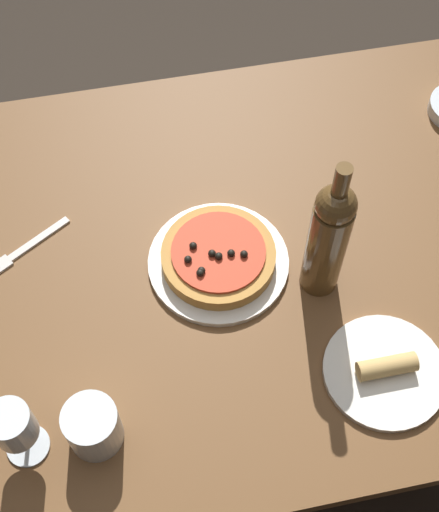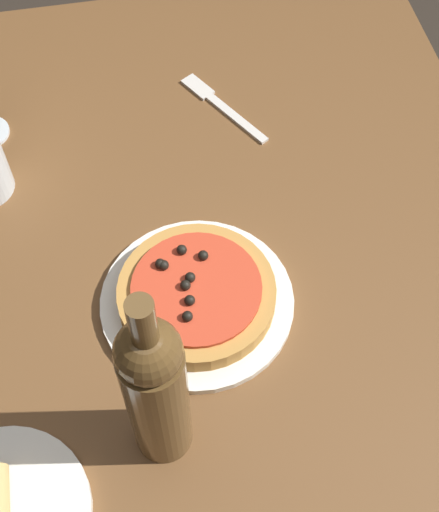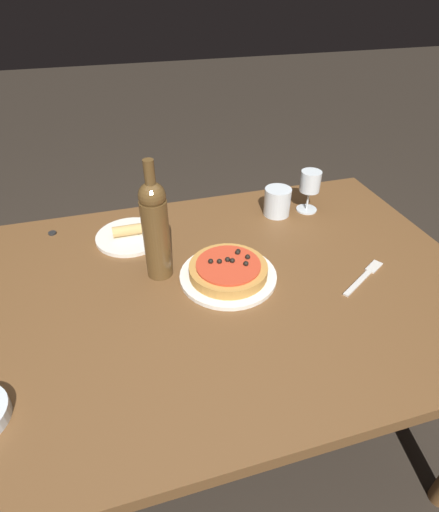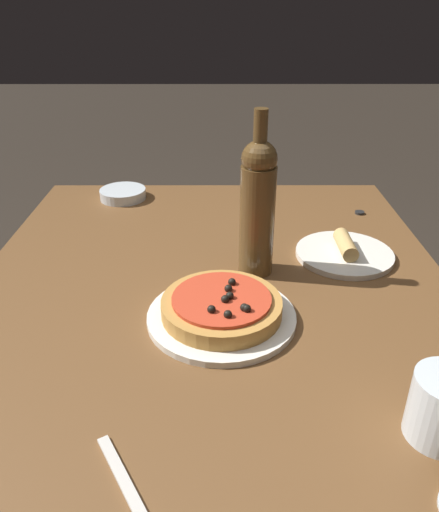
{
  "view_description": "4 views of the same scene",
  "coord_description": "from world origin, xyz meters",
  "px_view_note": "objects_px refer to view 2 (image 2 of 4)",
  "views": [
    {
      "loc": [
        -0.14,
        -0.68,
        1.87
      ],
      "look_at": [
        -0.01,
        -0.03,
        0.79
      ],
      "focal_mm": 50.0,
      "sensor_mm": 36.0,
      "label": 1
    },
    {
      "loc": [
        0.46,
        -0.07,
        1.58
      ],
      "look_at": [
        -0.06,
        0.02,
        0.76
      ],
      "focal_mm": 50.0,
      "sensor_mm": 36.0,
      "label": 2
    },
    {
      "loc": [
        0.25,
        0.77,
        1.42
      ],
      "look_at": [
        0.01,
        -0.05,
        0.79
      ],
      "focal_mm": 28.0,
      "sensor_mm": 36.0,
      "label": 3
    },
    {
      "loc": [
        -0.72,
        -0.01,
        1.25
      ],
      "look_at": [
        0.03,
        -0.01,
        0.84
      ],
      "focal_mm": 35.0,
      "sensor_mm": 36.0,
      "label": 4
    }
  ],
  "objects_px": {
    "dining_table": "(211,336)",
    "fork": "(219,104)",
    "pizza": "(196,293)",
    "wine_bottle": "(155,390)",
    "dinner_plate": "(197,302)"
  },
  "relations": [
    {
      "from": "pizza",
      "to": "fork",
      "type": "bearing_deg",
      "value": 164.64
    },
    {
      "from": "pizza",
      "to": "dinner_plate",
      "type": "bearing_deg",
      "value": 43.87
    },
    {
      "from": "dinner_plate",
      "to": "wine_bottle",
      "type": "relative_size",
      "value": 0.8
    },
    {
      "from": "dining_table",
      "to": "wine_bottle",
      "type": "relative_size",
      "value": 4.09
    },
    {
      "from": "pizza",
      "to": "fork",
      "type": "xyz_separation_m",
      "value": [
        -0.36,
        0.1,
        -0.03
      ]
    },
    {
      "from": "dinner_plate",
      "to": "fork",
      "type": "height_order",
      "value": "dinner_plate"
    },
    {
      "from": "dining_table",
      "to": "pizza",
      "type": "distance_m",
      "value": 0.12
    },
    {
      "from": "pizza",
      "to": "fork",
      "type": "distance_m",
      "value": 0.37
    },
    {
      "from": "dinner_plate",
      "to": "pizza",
      "type": "relative_size",
      "value": 1.24
    },
    {
      "from": "pizza",
      "to": "wine_bottle",
      "type": "height_order",
      "value": "wine_bottle"
    },
    {
      "from": "dinner_plate",
      "to": "wine_bottle",
      "type": "distance_m",
      "value": 0.23
    },
    {
      "from": "dining_table",
      "to": "fork",
      "type": "distance_m",
      "value": 0.38
    },
    {
      "from": "dining_table",
      "to": "dinner_plate",
      "type": "bearing_deg",
      "value": -114.5
    },
    {
      "from": "dining_table",
      "to": "wine_bottle",
      "type": "xyz_separation_m",
      "value": [
        0.16,
        -0.09,
        0.23
      ]
    },
    {
      "from": "dinner_plate",
      "to": "pizza",
      "type": "bearing_deg",
      "value": -136.13
    }
  ]
}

